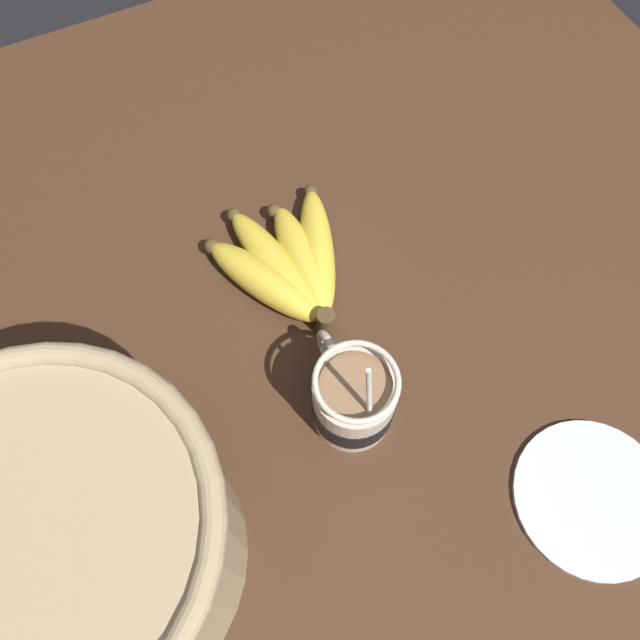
% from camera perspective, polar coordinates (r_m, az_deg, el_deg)
% --- Properties ---
extents(table, '(1.22, 1.22, 0.03)m').
position_cam_1_polar(table, '(0.70, 1.66, -1.87)').
color(table, '#422819').
rests_on(table, ground).
extents(coffee_mug, '(0.12, 0.08, 0.16)m').
position_cam_1_polar(coffee_mug, '(0.62, 3.03, -7.25)').
color(coffee_mug, beige).
rests_on(coffee_mug, table).
extents(banana_bunch, '(0.19, 0.17, 0.04)m').
position_cam_1_polar(banana_bunch, '(0.71, -2.98, 5.10)').
color(banana_bunch, '#4C381E').
rests_on(banana_bunch, table).
extents(woven_basket, '(0.28, 0.28, 0.20)m').
position_cam_1_polar(woven_basket, '(0.56, -22.12, -18.66)').
color(woven_basket, tan).
rests_on(woven_basket, table).
extents(small_plate, '(0.16, 0.16, 0.01)m').
position_cam_1_polar(small_plate, '(0.69, 23.67, -14.67)').
color(small_plate, silver).
rests_on(small_plate, table).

